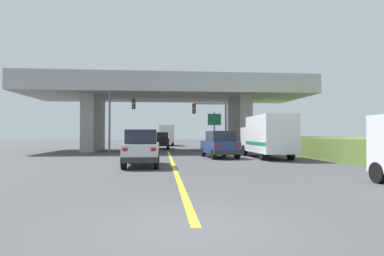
{
  "coord_description": "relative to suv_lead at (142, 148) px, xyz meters",
  "views": [
    {
      "loc": [
        -0.65,
        -6.14,
        1.77
      ],
      "look_at": [
        1.42,
        16.22,
        2.21
      ],
      "focal_mm": 30.43,
      "sensor_mm": 36.0,
      "label": 1
    }
  ],
  "objects": [
    {
      "name": "traffic_signal_nearside",
      "position": [
        6.1,
        12.63,
        2.42
      ],
      "size": [
        3.33,
        0.36,
        5.36
      ],
      "color": "#56595E",
      "rests_on": "ground"
    },
    {
      "name": "sedan_oncoming",
      "position": [
        1.0,
        22.25,
        0.0
      ],
      "size": [
        1.94,
        4.75,
        2.02
      ],
      "color": "black",
      "rests_on": "ground"
    },
    {
      "name": "semi_truck_distant",
      "position": [
        1.78,
        33.77,
        0.65
      ],
      "size": [
        2.33,
        6.76,
        3.18
      ],
      "color": "red",
      "rests_on": "ground"
    },
    {
      "name": "suv_lead",
      "position": [
        0.0,
        0.0,
        0.0
      ],
      "size": [
        1.89,
        4.54,
        2.02
      ],
      "color": "silver",
      "rests_on": "ground"
    },
    {
      "name": "suv_crossing",
      "position": [
        5.44,
        6.03,
        0.0
      ],
      "size": [
        2.4,
        4.61,
        2.02
      ],
      "rotation": [
        0.0,
        0.0,
        0.1
      ],
      "color": "navy",
      "rests_on": "ground"
    },
    {
      "name": "box_truck",
      "position": [
        8.94,
        5.43,
        0.63
      ],
      "size": [
        2.33,
        7.11,
        3.13
      ],
      "color": "silver",
      "rests_on": "ground"
    },
    {
      "name": "ground",
      "position": [
        1.75,
        17.84,
        -1.01
      ],
      "size": [
        160.0,
        160.0,
        0.0
      ],
      "primitive_type": "plane",
      "color": "#424244"
    },
    {
      "name": "lane_divider_stripe",
      "position": [
        1.75,
        1.37,
        -1.01
      ],
      "size": [
        0.2,
        26.95,
        0.01
      ],
      "primitive_type": "cube",
      "color": "yellow",
      "rests_on": "ground"
    },
    {
      "name": "overpass_bridge",
      "position": [
        1.75,
        17.84,
        4.59
      ],
      "size": [
        29.99,
        10.94,
        7.77
      ],
      "color": "#A8A59E",
      "rests_on": "ground"
    },
    {
      "name": "traffic_signal_farside",
      "position": [
        -2.98,
        12.36,
        2.63
      ],
      "size": [
        2.46,
        0.36,
        5.87
      ],
      "color": "#56595E",
      "rests_on": "ground"
    },
    {
      "name": "highway_sign",
      "position": [
        6.55,
        15.26,
        1.94
      ],
      "size": [
        1.42,
        0.17,
        4.1
      ],
      "color": "#56595E",
      "rests_on": "ground"
    }
  ]
}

